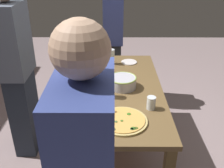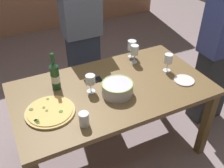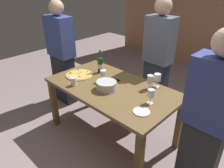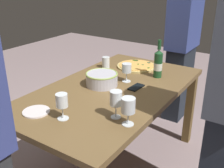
{
  "view_description": "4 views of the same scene",
  "coord_description": "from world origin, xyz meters",
  "views": [
    {
      "loc": [
        -2.06,
        -0.01,
        1.84
      ],
      "look_at": [
        0.0,
        0.0,
        0.78
      ],
      "focal_mm": 41.38,
      "sensor_mm": 36.0,
      "label": 1
    },
    {
      "loc": [
        -0.74,
        -1.5,
        1.98
      ],
      "look_at": [
        0.0,
        0.0,
        0.78
      ],
      "focal_mm": 40.89,
      "sensor_mm": 36.0,
      "label": 2
    },
    {
      "loc": [
        1.59,
        -1.65,
        1.98
      ],
      "look_at": [
        0.0,
        0.0,
        0.78
      ],
      "focal_mm": 34.4,
      "sensor_mm": 36.0,
      "label": 3
    },
    {
      "loc": [
        1.58,
        1.05,
        1.58
      ],
      "look_at": [
        0.0,
        0.0,
        0.78
      ],
      "focal_mm": 43.52,
      "sensor_mm": 36.0,
      "label": 4
    }
  ],
  "objects": [
    {
      "name": "dining_table",
      "position": [
        0.0,
        0.0,
        0.66
      ],
      "size": [
        1.6,
        0.9,
        0.75
      ],
      "color": "brown",
      "rests_on": "ground"
    },
    {
      "name": "serving_bowl",
      "position": [
        0.0,
        -0.09,
        0.81
      ],
      "size": [
        0.25,
        0.25,
        0.1
      ],
      "color": "silver",
      "rests_on": "dining_table"
    },
    {
      "name": "wine_glass_far_left",
      "position": [
        -0.17,
        0.02,
        0.86
      ],
      "size": [
        0.08,
        0.08,
        0.15
      ],
      "color": "white",
      "rests_on": "dining_table"
    },
    {
      "name": "person_guest_left",
      "position": [
        0.07,
        0.86,
        0.88
      ],
      "size": [
        0.38,
        0.24,
        1.71
      ],
      "rotation": [
        0.0,
        0.0,
        -1.66
      ],
      "color": "#252D3A",
      "rests_on": "ground"
    },
    {
      "name": "cup_amber",
      "position": [
        -0.36,
        -0.3,
        0.8
      ],
      "size": [
        0.07,
        0.07,
        0.1
      ],
      "primitive_type": "cylinder",
      "color": "white",
      "rests_on": "dining_table"
    },
    {
      "name": "cell_phone",
      "position": [
        -0.1,
        0.15,
        0.76
      ],
      "size": [
        0.15,
        0.08,
        0.01
      ],
      "primitive_type": "cube",
      "rotation": [
        0.0,
        0.0,
        1.51
      ],
      "color": "black",
      "rests_on": "dining_table"
    },
    {
      "name": "side_plate",
      "position": [
        0.59,
        -0.19,
        0.76
      ],
      "size": [
        0.17,
        0.17,
        0.01
      ],
      "primitive_type": "cylinder",
      "color": "white",
      "rests_on": "dining_table"
    },
    {
      "name": "wine_glass_near_pizza",
      "position": [
        0.39,
        0.37,
        0.87
      ],
      "size": [
        0.08,
        0.08,
        0.17
      ],
      "color": "white",
      "rests_on": "dining_table"
    },
    {
      "name": "wine_glass_far_right",
      "position": [
        0.55,
        0.01,
        0.87
      ],
      "size": [
        0.07,
        0.07,
        0.16
      ],
      "color": "white",
      "rests_on": "dining_table"
    },
    {
      "name": "pizza",
      "position": [
        -0.53,
        -0.08,
        0.76
      ],
      "size": [
        0.36,
        0.36,
        0.02
      ],
      "color": "#D1B86C",
      "rests_on": "dining_table"
    },
    {
      "name": "person_host",
      "position": [
        1.15,
        -0.01,
        0.84
      ],
      "size": [
        0.4,
        0.24,
        1.65
      ],
      "rotation": [
        0.0,
        0.0,
        3.13
      ],
      "color": "#2B2E31",
      "rests_on": "ground"
    },
    {
      "name": "wine_glass_by_bottle",
      "position": [
        0.36,
        0.27,
        0.87
      ],
      "size": [
        0.07,
        0.07,
        0.17
      ],
      "color": "white",
      "rests_on": "dining_table"
    },
    {
      "name": "ground_plane",
      "position": [
        0.0,
        0.0,
        0.0
      ],
      "size": [
        8.0,
        8.0,
        0.0
      ],
      "primitive_type": "plane",
      "color": "gray"
    },
    {
      "name": "wine_bottle",
      "position": [
        -0.41,
        0.19,
        0.87
      ],
      "size": [
        0.07,
        0.07,
        0.32
      ],
      "color": "#1C4B26",
      "rests_on": "dining_table"
    }
  ]
}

